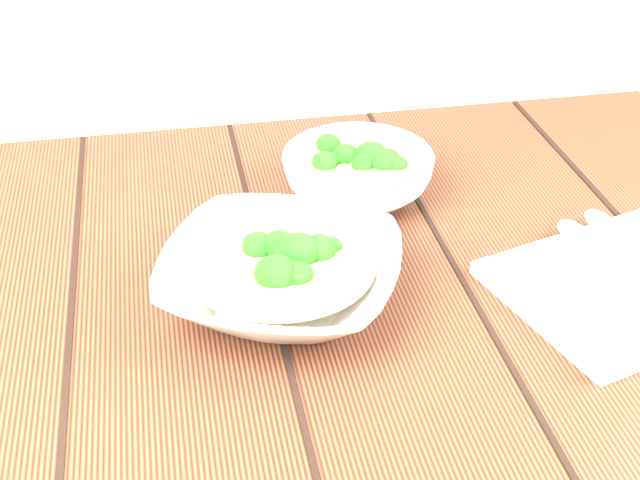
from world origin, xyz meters
TOP-DOWN VIEW (x-y plane):
  - table at (0.00, 0.00)m, footprint 1.20×0.80m
  - soup_bowl_front at (-0.01, -0.02)m, footprint 0.31×0.31m
  - soup_bowl_back at (0.11, 0.17)m, footprint 0.19×0.19m
  - trivet at (0.04, 0.08)m, footprint 0.13×0.13m
  - napkin at (0.34, -0.07)m, footprint 0.29×0.26m
  - spoon_left at (0.32, -0.02)m, footprint 0.03×0.20m
  - spoon_right at (0.36, -0.01)m, footprint 0.03×0.20m

SIDE VIEW (x-z plane):
  - table at x=0.00m, z-range 0.26..1.01m
  - napkin at x=0.34m, z-range 0.75..0.76m
  - trivet at x=0.04m, z-range 0.75..0.78m
  - spoon_left at x=0.32m, z-range 0.76..0.77m
  - spoon_right at x=0.36m, z-range 0.76..0.77m
  - soup_bowl_back at x=0.11m, z-range 0.75..0.81m
  - soup_bowl_front at x=-0.01m, z-range 0.75..0.82m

